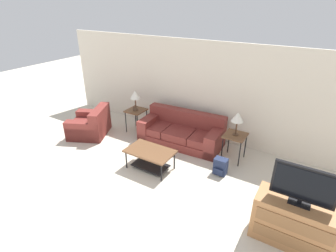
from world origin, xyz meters
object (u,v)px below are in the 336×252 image
Objects in this scene: tv_console at (294,222)px; backpack at (220,167)px; side_table_right at (235,138)px; couch at (182,132)px; television at (304,185)px; coffee_table at (150,155)px; side_table_left at (136,112)px; table_lamp_right at (238,118)px; armchair at (91,125)px; table_lamp_left at (135,95)px.

tv_console is 1.96m from backpack.
side_table_right is 0.83m from backpack.
couch is 3.66m from television.
side_table_right is 0.75× the size of television.
side_table_left reaches higher than coffee_table.
side_table_right is at bearing 86.67° from backpack.
side_table_left is 1.17× the size of table_lamp_right.
armchair is 2.39× the size of table_lamp_right.
couch is 1.65× the size of armchair.
television is (4.47, -1.83, 0.52)m from side_table_left.
television reaches higher than table_lamp_left.
tv_console reaches higher than side_table_left.
backpack is (-1.61, 1.11, -0.20)m from tv_console.
couch reaches higher than armchair.
table_lamp_right is at bearing 42.66° from coffee_table.
couch is at bearing 147.64° from tv_console.
couch is 3.94× the size of table_lamp_right.
table_lamp_right is (2.90, 0.00, 0.51)m from side_table_left.
table_lamp_right is (1.47, 1.36, 0.75)m from coffee_table.
side_table_left reaches higher than backpack.
backpack is at bearing -14.24° from side_table_left.
side_table_left and side_table_right have the same top height.
television is (5.44, -0.98, 0.82)m from armchair.
armchair is 2.05× the size of side_table_right.
side_table_right is (1.47, 1.36, 0.24)m from coffee_table.
coffee_table is 1.57m from backpack.
couch is 1.66m from table_lamp_right.
television is at bearing -10.22° from armchair.
table_lamp_left is at bearing 41.24° from armchair.
table_lamp_left is (-0.00, 0.00, 0.51)m from side_table_left.
backpack is (2.86, -0.73, -0.91)m from table_lamp_left.
television is (0.00, 0.00, 0.72)m from tv_console.
table_lamp_left is at bearing 157.66° from television.
tv_console is (4.47, -1.84, -0.71)m from table_lamp_left.
table_lamp_left is at bearing 157.66° from tv_console.
side_table_right is 2.42m from tv_console.
armchair is at bearing -158.99° from couch.
table_lamp_right is 1.47× the size of backpack.
armchair is at bearing -138.76° from table_lamp_left.
side_table_left is 1.72× the size of backpack.
couch is 1.48m from side_table_right.
side_table_right is 0.55× the size of tv_console.
coffee_table reaches higher than backpack.
table_lamp_left reaches higher than backpack.
television is (4.47, -1.83, 0.01)m from table_lamp_left.
armchair reaches higher than side_table_left.
table_lamp_right is at bearing 0.00° from table_lamp_left.
side_table_right is at bearing 130.42° from tv_console.
table_lamp_left reaches higher than tv_console.
television is at bearing -32.35° from couch.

